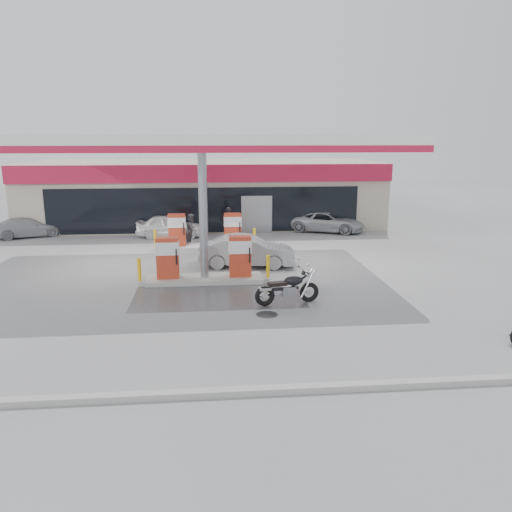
{
  "coord_description": "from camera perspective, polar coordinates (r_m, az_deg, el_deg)",
  "views": [
    {
      "loc": [
        0.24,
        -16.92,
        5.5
      ],
      "look_at": [
        1.94,
        1.06,
        1.2
      ],
      "focal_mm": 35.0,
      "sensor_mm": 36.0,
      "label": 1
    }
  ],
  "objects": [
    {
      "name": "ground",
      "position": [
        17.79,
        -5.92,
        -4.69
      ],
      "size": [
        90.0,
        90.0,
        0.0
      ],
      "primitive_type": "plane",
      "color": "gray",
      "rests_on": "ground"
    },
    {
      "name": "kerb",
      "position": [
        11.3,
        -6.16,
        -15.36
      ],
      "size": [
        28.0,
        0.25,
        0.15
      ],
      "primitive_type": "cube",
      "color": "gray",
      "rests_on": "ground"
    },
    {
      "name": "parked_car_left",
      "position": [
        31.07,
        -24.59,
        3.01
      ],
      "size": [
        4.14,
        2.89,
        1.11
      ],
      "primitive_type": "imported",
      "rotation": [
        0.0,
        0.0,
        1.96
      ],
      "color": "#9B9DA2",
      "rests_on": "ground"
    },
    {
      "name": "sedan_white",
      "position": [
        28.62,
        -9.78,
        3.42
      ],
      "size": [
        3.85,
        1.73,
        1.28
      ],
      "primitive_type": "imported",
      "rotation": [
        0.0,
        0.0,
        1.51
      ],
      "color": "white",
      "rests_on": "ground"
    },
    {
      "name": "hatchback_silver",
      "position": [
        21.72,
        -1.02,
        0.57
      ],
      "size": [
        4.27,
        1.92,
        1.36
      ],
      "primitive_type": "imported",
      "rotation": [
        0.0,
        0.0,
        1.45
      ],
      "color": "#9B9DA2",
      "rests_on": "ground"
    },
    {
      "name": "pump_island_near",
      "position": [
        19.51,
        -5.93,
        -0.89
      ],
      "size": [
        5.14,
        1.3,
        1.78
      ],
      "color": "#9E9E99",
      "rests_on": "ground"
    },
    {
      "name": "biker_walking",
      "position": [
        27.53,
        -3.15,
        3.63
      ],
      "size": [
        1.01,
        0.97,
        1.69
      ],
      "primitive_type": "imported",
      "rotation": [
        0.0,
        0.0,
        0.74
      ],
      "color": "black",
      "rests_on": "ground"
    },
    {
      "name": "parked_car_right",
      "position": [
        30.15,
        8.13,
        3.9
      ],
      "size": [
        4.75,
        3.53,
        1.2
      ],
      "primitive_type": "imported",
      "rotation": [
        0.0,
        0.0,
        1.17
      ],
      "color": "#ACAFB5",
      "rests_on": "ground"
    },
    {
      "name": "canopy",
      "position": [
        21.92,
        -6.17,
        12.72
      ],
      "size": [
        16.0,
        10.02,
        5.51
      ],
      "color": "silver",
      "rests_on": "ground"
    },
    {
      "name": "store_building",
      "position": [
        33.04,
        -5.82,
        7.25
      ],
      "size": [
        22.0,
        8.22,
        4.0
      ],
      "color": "#B0A894",
      "rests_on": "ground"
    },
    {
      "name": "drain_cover",
      "position": [
        15.99,
        1.27,
        -6.71
      ],
      "size": [
        0.7,
        0.7,
        0.01
      ],
      "primitive_type": "cylinder",
      "color": "#38383A",
      "rests_on": "ground"
    },
    {
      "name": "wet_patch",
      "position": [
        17.79,
        -4.3,
        -4.65
      ],
      "size": [
        6.0,
        3.0,
        0.0
      ],
      "primitive_type": "cube",
      "color": "#4C4C4F",
      "rests_on": "ground"
    },
    {
      "name": "pump_island_far",
      "position": [
        25.37,
        -5.84,
        2.44
      ],
      "size": [
        5.14,
        1.3,
        1.78
      ],
      "color": "#9E9E99",
      "rests_on": "ground"
    },
    {
      "name": "attendant",
      "position": [
        26.35,
        -7.35,
        3.05
      ],
      "size": [
        0.86,
        0.96,
        1.64
      ],
      "primitive_type": "imported",
      "rotation": [
        0.0,
        0.0,
        1.21
      ],
      "color": "#4F4F53",
      "rests_on": "ground"
    },
    {
      "name": "parked_motorcycle",
      "position": [
        16.89,
        3.72,
        -3.79
      ],
      "size": [
        2.27,
        0.87,
        1.17
      ],
      "rotation": [
        0.0,
        0.0,
        0.18
      ],
      "color": "black",
      "rests_on": "ground"
    }
  ]
}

